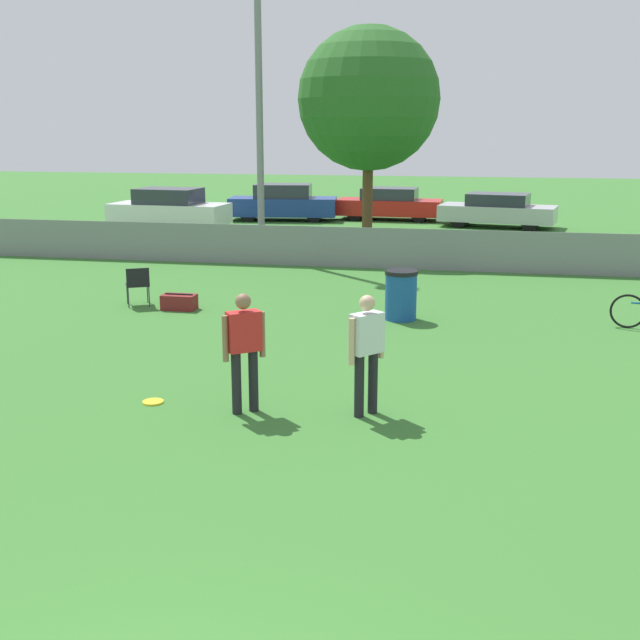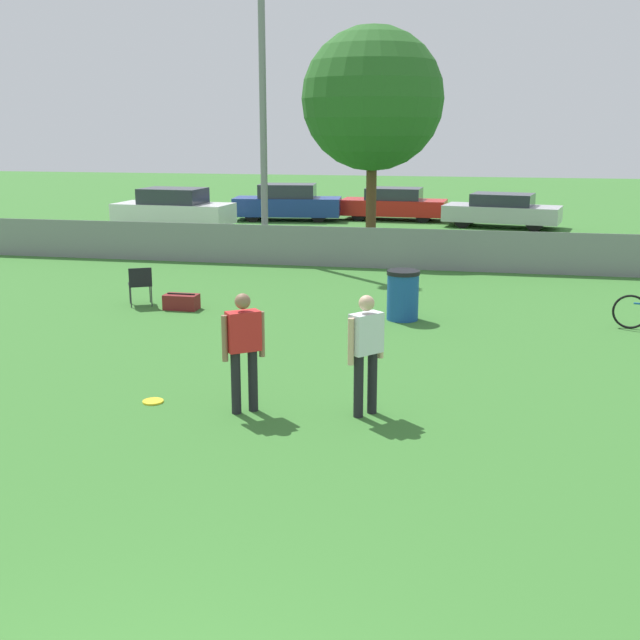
{
  "view_description": "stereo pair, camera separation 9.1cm",
  "coord_description": "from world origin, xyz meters",
  "px_view_note": "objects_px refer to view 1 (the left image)",
  "views": [
    {
      "loc": [
        1.88,
        -3.34,
        3.74
      ],
      "look_at": [
        -0.31,
        7.57,
        1.05
      ],
      "focal_mm": 45.0,
      "sensor_mm": 36.0,
      "label": 1
    },
    {
      "loc": [
        1.97,
        -3.32,
        3.74
      ],
      "look_at": [
        -0.31,
        7.57,
        1.05
      ],
      "focal_mm": 45.0,
      "sensor_mm": 36.0,
      "label": 2
    }
  ],
  "objects_px": {
    "frisbee_disc": "(153,402)",
    "parked_car_blue": "(283,203)",
    "parked_car_white": "(169,209)",
    "parked_car_silver": "(498,210)",
    "player_receiver_white": "(367,346)",
    "folding_chair_sideline": "(138,283)",
    "player_thrower_red": "(244,344)",
    "light_pole": "(258,51)",
    "trash_bin": "(401,295)",
    "tree_near_pole": "(369,99)",
    "parked_car_red": "(389,204)",
    "gear_bag_sideline": "(179,302)"
  },
  "relations": [
    {
      "from": "parked_car_silver",
      "to": "tree_near_pole",
      "type": "bearing_deg",
      "value": -111.76
    },
    {
      "from": "light_pole",
      "to": "gear_bag_sideline",
      "type": "xyz_separation_m",
      "value": [
        0.21,
        -7.27,
        -5.65
      ]
    },
    {
      "from": "tree_near_pole",
      "to": "trash_bin",
      "type": "distance_m",
      "value": 10.33
    },
    {
      "from": "player_receiver_white",
      "to": "gear_bag_sideline",
      "type": "relative_size",
      "value": 2.31
    },
    {
      "from": "player_receiver_white",
      "to": "tree_near_pole",
      "type": "bearing_deg",
      "value": 48.06
    },
    {
      "from": "folding_chair_sideline",
      "to": "trash_bin",
      "type": "height_order",
      "value": "trash_bin"
    },
    {
      "from": "light_pole",
      "to": "folding_chair_sideline",
      "type": "xyz_separation_m",
      "value": [
        -0.77,
        -7.12,
        -5.3
      ]
    },
    {
      "from": "frisbee_disc",
      "to": "parked_car_white",
      "type": "bearing_deg",
      "value": 111.0
    },
    {
      "from": "folding_chair_sideline",
      "to": "trash_bin",
      "type": "bearing_deg",
      "value": 150.84
    },
    {
      "from": "player_receiver_white",
      "to": "frisbee_disc",
      "type": "xyz_separation_m",
      "value": [
        -2.97,
        -0.12,
        -0.93
      ]
    },
    {
      "from": "gear_bag_sideline",
      "to": "parked_car_red",
      "type": "height_order",
      "value": "parked_car_red"
    },
    {
      "from": "player_receiver_white",
      "to": "folding_chair_sideline",
      "type": "relative_size",
      "value": 1.93
    },
    {
      "from": "light_pole",
      "to": "parked_car_silver",
      "type": "xyz_separation_m",
      "value": [
        6.95,
        8.58,
        -5.16
      ]
    },
    {
      "from": "player_thrower_red",
      "to": "trash_bin",
      "type": "xyz_separation_m",
      "value": [
        1.51,
        5.75,
        -0.45
      ]
    },
    {
      "from": "folding_chair_sideline",
      "to": "parked_car_white",
      "type": "bearing_deg",
      "value": -99.05
    },
    {
      "from": "frisbee_disc",
      "to": "parked_car_blue",
      "type": "distance_m",
      "value": 22.42
    },
    {
      "from": "folding_chair_sideline",
      "to": "gear_bag_sideline",
      "type": "xyz_separation_m",
      "value": [
        0.98,
        -0.15,
        -0.34
      ]
    },
    {
      "from": "folding_chair_sideline",
      "to": "player_thrower_red",
      "type": "bearing_deg",
      "value": 97.07
    },
    {
      "from": "light_pole",
      "to": "tree_near_pole",
      "type": "bearing_deg",
      "value": 35.7
    },
    {
      "from": "player_receiver_white",
      "to": "parked_car_white",
      "type": "xyz_separation_m",
      "value": [
        -10.17,
        18.65,
        -0.25
      ]
    },
    {
      "from": "frisbee_disc",
      "to": "trash_bin",
      "type": "distance_m",
      "value": 6.35
    },
    {
      "from": "parked_car_white",
      "to": "parked_car_blue",
      "type": "distance_m",
      "value": 4.92
    },
    {
      "from": "gear_bag_sideline",
      "to": "parked_car_blue",
      "type": "relative_size",
      "value": 0.16
    },
    {
      "from": "folding_chair_sideline",
      "to": "parked_car_red",
      "type": "relative_size",
      "value": 0.2
    },
    {
      "from": "player_thrower_red",
      "to": "frisbee_disc",
      "type": "height_order",
      "value": "player_thrower_red"
    },
    {
      "from": "trash_bin",
      "to": "parked_car_red",
      "type": "distance_m",
      "value": 17.63
    },
    {
      "from": "player_thrower_red",
      "to": "parked_car_white",
      "type": "bearing_deg",
      "value": 76.98
    },
    {
      "from": "frisbee_disc",
      "to": "parked_car_silver",
      "type": "bearing_deg",
      "value": 76.95
    },
    {
      "from": "tree_near_pole",
      "to": "parked_car_blue",
      "type": "height_order",
      "value": "tree_near_pole"
    },
    {
      "from": "light_pole",
      "to": "parked_car_red",
      "type": "height_order",
      "value": "light_pole"
    },
    {
      "from": "player_thrower_red",
      "to": "parked_car_blue",
      "type": "xyz_separation_m",
      "value": [
        -4.97,
        22.22,
        -0.24
      ]
    },
    {
      "from": "frisbee_disc",
      "to": "gear_bag_sideline",
      "type": "relative_size",
      "value": 0.42
    },
    {
      "from": "player_thrower_red",
      "to": "frisbee_disc",
      "type": "relative_size",
      "value": 5.54
    },
    {
      "from": "player_thrower_red",
      "to": "parked_car_white",
      "type": "xyz_separation_m",
      "value": [
        -8.57,
        18.87,
        -0.25
      ]
    },
    {
      "from": "light_pole",
      "to": "folding_chair_sideline",
      "type": "relative_size",
      "value": 11.91
    },
    {
      "from": "player_thrower_red",
      "to": "light_pole",
      "type": "bearing_deg",
      "value": 66.98
    },
    {
      "from": "player_thrower_red",
      "to": "trash_bin",
      "type": "height_order",
      "value": "player_thrower_red"
    },
    {
      "from": "light_pole",
      "to": "tree_near_pole",
      "type": "xyz_separation_m",
      "value": [
        2.86,
        2.05,
        -1.26
      ]
    },
    {
      "from": "player_receiver_white",
      "to": "player_thrower_red",
      "type": "xyz_separation_m",
      "value": [
        -1.6,
        -0.22,
        0.0
      ]
    },
    {
      "from": "player_receiver_white",
      "to": "parked_car_silver",
      "type": "distance_m",
      "value": 21.45
    },
    {
      "from": "tree_near_pole",
      "to": "trash_bin",
      "type": "height_order",
      "value": "tree_near_pole"
    },
    {
      "from": "parked_car_white",
      "to": "parked_car_silver",
      "type": "height_order",
      "value": "parked_car_white"
    },
    {
      "from": "player_receiver_white",
      "to": "parked_car_red",
      "type": "height_order",
      "value": "player_receiver_white"
    },
    {
      "from": "light_pole",
      "to": "folding_chair_sideline",
      "type": "height_order",
      "value": "light_pole"
    },
    {
      "from": "trash_bin",
      "to": "tree_near_pole",
      "type": "bearing_deg",
      "value": 102.11
    },
    {
      "from": "folding_chair_sideline",
      "to": "light_pole",
      "type": "bearing_deg",
      "value": -124.14
    },
    {
      "from": "parked_car_white",
      "to": "parked_car_silver",
      "type": "relative_size",
      "value": 0.99
    },
    {
      "from": "frisbee_disc",
      "to": "player_thrower_red",
      "type": "bearing_deg",
      "value": -4.34
    },
    {
      "from": "tree_near_pole",
      "to": "parked_car_silver",
      "type": "relative_size",
      "value": 1.48
    },
    {
      "from": "frisbee_disc",
      "to": "parked_car_blue",
      "type": "relative_size",
      "value": 0.07
    }
  ]
}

